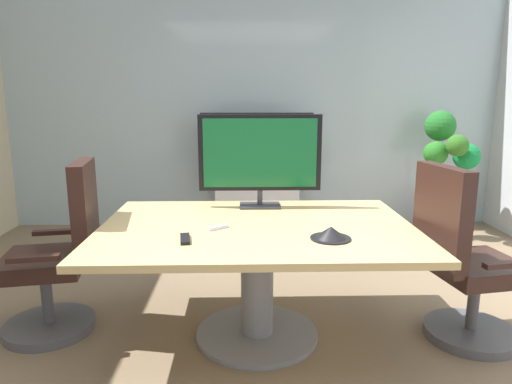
{
  "coord_description": "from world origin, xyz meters",
  "views": [
    {
      "loc": [
        -0.12,
        -2.42,
        1.48
      ],
      "look_at": [
        -0.04,
        0.44,
        0.87
      ],
      "focal_mm": 31.84,
      "sensor_mm": 36.0,
      "label": 1
    }
  ],
  "objects": [
    {
      "name": "wall_display_unit",
      "position": [
        0.02,
        2.46,
        0.44
      ],
      "size": [
        1.2,
        0.36,
        1.31
      ],
      "color": "#B7BABC",
      "rests_on": "ground"
    },
    {
      "name": "wall_back_glass_partition",
      "position": [
        0.0,
        2.81,
        1.5
      ],
      "size": [
        5.61,
        0.1,
        2.99
      ],
      "primitive_type": "cube",
      "color": "#9EB2B7",
      "rests_on": "ground"
    },
    {
      "name": "remote_control",
      "position": [
        -0.43,
        -0.1,
        0.73
      ],
      "size": [
        0.07,
        0.18,
        0.02
      ],
      "primitive_type": "cube",
      "rotation": [
        0.0,
        0.0,
        0.14
      ],
      "color": "black",
      "rests_on": "conference_table"
    },
    {
      "name": "potted_plant",
      "position": [
        2.02,
        2.26,
        0.76
      ],
      "size": [
        0.57,
        0.67,
        1.33
      ],
      "color": "brown",
      "rests_on": "ground"
    },
    {
      "name": "conference_table",
      "position": [
        -0.04,
        0.19,
        0.55
      ],
      "size": [
        1.86,
        1.29,
        0.72
      ],
      "color": "tan",
      "rests_on": "ground"
    },
    {
      "name": "ground_plane",
      "position": [
        0.0,
        0.0,
        0.0
      ],
      "size": [
        6.63,
        6.63,
        0.0
      ],
      "primitive_type": "plane",
      "color": "#7A664C"
    },
    {
      "name": "office_chair_left",
      "position": [
        -1.28,
        0.31,
        0.46
      ],
      "size": [
        0.63,
        0.61,
        1.09
      ],
      "rotation": [
        0.0,
        0.0,
        -1.41
      ],
      "color": "#4C4C51",
      "rests_on": "ground"
    },
    {
      "name": "whiteboard_marker",
      "position": [
        -0.27,
        0.11,
        0.73
      ],
      "size": [
        0.12,
        0.09,
        0.02
      ],
      "primitive_type": "cube",
      "rotation": [
        0.0,
        0.0,
        0.63
      ],
      "color": "silver",
      "rests_on": "conference_table"
    },
    {
      "name": "office_chair_right",
      "position": [
        1.2,
        0.12,
        0.46
      ],
      "size": [
        0.63,
        0.61,
        1.09
      ],
      "rotation": [
        0.0,
        0.0,
        1.74
      ],
      "color": "#4C4C51",
      "rests_on": "ground"
    },
    {
      "name": "tv_monitor",
      "position": [
        -0.01,
        0.66,
        1.08
      ],
      "size": [
        0.84,
        0.18,
        0.64
      ],
      "color": "#333338",
      "rests_on": "conference_table"
    },
    {
      "name": "conference_phone",
      "position": [
        0.35,
        -0.09,
        0.75
      ],
      "size": [
        0.22,
        0.22,
        0.07
      ],
      "color": "black",
      "rests_on": "conference_table"
    }
  ]
}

